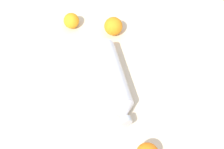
# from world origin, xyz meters

# --- Properties ---
(ground_plane) EXTENTS (2.40, 2.40, 0.00)m
(ground_plane) POSITION_xyz_m (0.00, 0.00, 0.00)
(ground_plane) COLOR beige
(water_bottle) EXTENTS (0.20, 0.32, 0.08)m
(water_bottle) POSITION_xyz_m (0.01, 0.06, 0.04)
(water_bottle) COLOR silver
(water_bottle) RESTS_ON ground_plane
(orange_1) EXTENTS (0.07, 0.07, 0.07)m
(orange_1) POSITION_xyz_m (-0.15, -0.14, 0.04)
(orange_1) COLOR orange
(orange_1) RESTS_ON ground_plane
(orange_2) EXTENTS (0.06, 0.06, 0.06)m
(orange_2) POSITION_xyz_m (-0.04, -0.27, 0.03)
(orange_2) COLOR orange
(orange_2) RESTS_ON ground_plane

